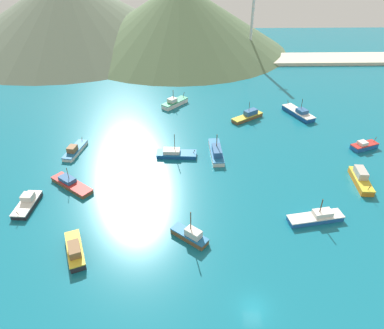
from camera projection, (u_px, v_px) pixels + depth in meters
The scene contains 18 objects.
ground at pixel (230, 182), 73.72m from camera, with size 260.00×280.00×0.50m.
fishing_boat_0 at pixel (75, 250), 56.26m from camera, with size 5.20×8.58×2.60m.
fishing_boat_1 at pixel (27, 203), 66.33m from camera, with size 3.47×7.89×2.26m.
fishing_boat_3 at pixel (175, 153), 81.35m from camera, with size 9.41×3.73×5.73m.
fishing_boat_4 at pixel (299, 113), 99.24m from camera, with size 7.40×11.33×5.34m.
fishing_boat_5 at pixel (248, 116), 97.49m from camera, with size 9.49×7.68×5.03m.
fishing_boat_6 at pixel (75, 150), 82.53m from camera, with size 4.19×9.29×2.22m.
fishing_boat_7 at pixel (190, 235), 59.10m from camera, with size 6.68×6.04×6.07m.
fishing_boat_8 at pixel (364, 146), 84.13m from camera, with size 7.18×4.69×2.51m.
fishing_boat_9 at pixel (71, 184), 71.63m from camera, with size 9.89×8.69×4.44m.
fishing_boat_10 at pixel (216, 152), 81.49m from camera, with size 3.02×11.07×5.50m.
fishing_boat_11 at pixel (175, 103), 104.95m from camera, with size 8.10×8.65×5.00m.
fishing_boat_12 at pixel (317, 217), 63.12m from camera, with size 10.48×4.27×4.78m.
fishing_boat_13 at pixel (361, 179), 72.40m from camera, with size 3.39×9.19×2.77m.
beach_strip at pixel (207, 60), 141.37m from camera, with size 247.00×14.08×1.20m, color beige.
hill_west at pixel (69, 9), 155.75m from camera, with size 108.73×108.73×29.91m.
hill_central at pixel (179, 16), 149.47m from camera, with size 93.32×93.32×27.27m.
radio_tower at pixel (252, 17), 134.54m from camera, with size 3.19×2.55×31.88m.
Camera 1 is at (-9.23, -29.17, 43.62)m, focal length 32.74 mm.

